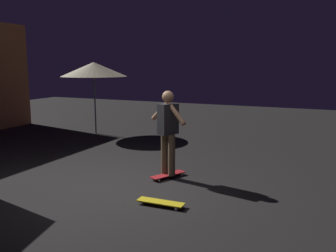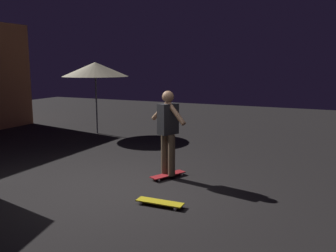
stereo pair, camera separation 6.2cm
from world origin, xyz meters
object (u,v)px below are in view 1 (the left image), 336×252
skateboard_ridden (168,175)px  skateboard_spare (161,202)px  skater (168,127)px  patio_umbrella (94,69)px

skateboard_ridden → skateboard_spare: (-1.39, -0.50, 0.00)m
skateboard_ridden → skater: (0.00, -0.00, 0.98)m
patio_umbrella → skateboard_spare: bearing=-135.6°
skateboard_spare → skateboard_ridden: bearing=19.7°
skateboard_spare → skater: 1.77m
patio_umbrella → skateboard_ridden: patio_umbrella is taller
patio_umbrella → skateboard_spare: 6.84m
patio_umbrella → skateboard_ridden: bearing=-128.9°
patio_umbrella → skateboard_ridden: (-3.29, -4.08, -2.02)m
skateboard_spare → skater: bearing=19.7°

